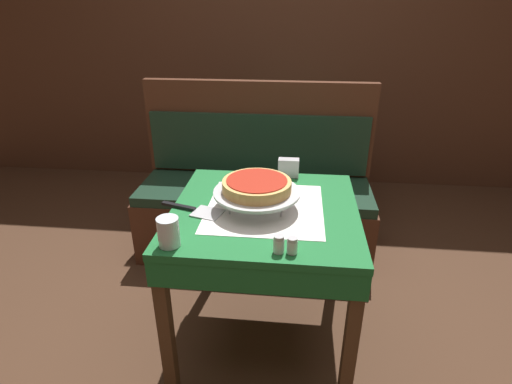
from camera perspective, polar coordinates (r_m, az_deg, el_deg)
The scene contains 13 objects.
ground_plane at distance 2.11m, azimuth 1.08°, elevation -20.11°, with size 14.00×14.00×0.00m, color #472D1E.
dining_table_front at distance 1.71m, azimuth 1.25°, elevation -5.01°, with size 0.77×0.77×0.73m.
dining_table_rear at distance 3.16m, azimuth 5.35°, elevation 9.40°, with size 0.72×0.72×0.73m.
booth_bench at distance 2.59m, azimuth -0.07°, elevation -1.87°, with size 1.46×0.52×1.07m.
back_wall_panel at distance 3.50m, azimuth 4.34°, elevation 20.41°, with size 6.00×0.04×2.40m, color #4C2D1E.
pizza_pan_stand at distance 1.63m, azimuth 0.11°, elevation -0.14°, with size 0.36×0.36×0.08m.
deep_dish_pizza at distance 1.61m, azimuth 0.11°, elevation 0.96°, with size 0.28×0.28×0.05m.
pizza_server at distance 1.66m, azimuth -8.80°, elevation -2.53°, with size 0.28×0.13×0.01m.
water_glass_near at distance 1.43m, azimuth -12.39°, elevation -5.58°, with size 0.08×0.08×0.11m.
salt_shaker at distance 1.37m, azimuth 3.26°, elevation -7.43°, with size 0.04×0.04×0.06m.
pepper_shaker at distance 1.37m, azimuth 5.20°, elevation -7.61°, with size 0.04×0.04×0.06m.
napkin_holder at distance 1.95m, azimuth 4.67°, elevation 3.48°, with size 0.10×0.05×0.09m.
condiment_caddy at distance 3.13m, azimuth 6.82°, elevation 11.67°, with size 0.13×0.13×0.16m.
Camera 1 is at (0.12, -1.47, 1.51)m, focal length 28.00 mm.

